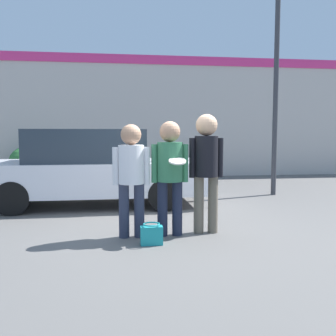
{
  "coord_description": "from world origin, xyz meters",
  "views": [
    {
      "loc": [
        -0.82,
        -5.6,
        1.5
      ],
      "look_at": [
        -0.05,
        -0.03,
        0.99
      ],
      "focal_mm": 40.0,
      "sensor_mm": 36.0,
      "label": 1
    }
  ],
  "objects_px": {
    "person_left": "(131,171)",
    "person_middle_with_frisbee": "(170,168)",
    "parked_car_near": "(91,168)",
    "shrub": "(27,164)",
    "street_lamp": "(288,37)",
    "person_right": "(206,162)",
    "handbag": "(152,234)"
  },
  "relations": [
    {
      "from": "person_right",
      "to": "shrub",
      "type": "height_order",
      "value": "person_right"
    },
    {
      "from": "person_left",
      "to": "shrub",
      "type": "distance_m",
      "value": 7.59
    },
    {
      "from": "street_lamp",
      "to": "handbag",
      "type": "height_order",
      "value": "street_lamp"
    },
    {
      "from": "person_right",
      "to": "parked_car_near",
      "type": "height_order",
      "value": "person_right"
    },
    {
      "from": "person_left",
      "to": "parked_car_near",
      "type": "bearing_deg",
      "value": 105.63
    },
    {
      "from": "person_left",
      "to": "person_right",
      "type": "xyz_separation_m",
      "value": [
        1.12,
        0.1,
        0.11
      ]
    },
    {
      "from": "shrub",
      "to": "street_lamp",
      "type": "bearing_deg",
      "value": -27.3
    },
    {
      "from": "person_left",
      "to": "person_middle_with_frisbee",
      "type": "distance_m",
      "value": 0.56
    },
    {
      "from": "person_middle_with_frisbee",
      "to": "person_right",
      "type": "relative_size",
      "value": 0.94
    },
    {
      "from": "street_lamp",
      "to": "shrub",
      "type": "height_order",
      "value": "street_lamp"
    },
    {
      "from": "person_middle_with_frisbee",
      "to": "person_right",
      "type": "bearing_deg",
      "value": 8.24
    },
    {
      "from": "person_left",
      "to": "parked_car_near",
      "type": "distance_m",
      "value": 2.76
    },
    {
      "from": "street_lamp",
      "to": "person_middle_with_frisbee",
      "type": "bearing_deg",
      "value": -134.86
    },
    {
      "from": "person_right",
      "to": "street_lamp",
      "type": "xyz_separation_m",
      "value": [
        2.78,
        3.28,
        2.74
      ]
    },
    {
      "from": "person_middle_with_frisbee",
      "to": "handbag",
      "type": "distance_m",
      "value": 1.02
    },
    {
      "from": "parked_car_near",
      "to": "street_lamp",
      "type": "bearing_deg",
      "value": 8.91
    },
    {
      "from": "parked_car_near",
      "to": "shrub",
      "type": "bearing_deg",
      "value": 117.96
    },
    {
      "from": "person_right",
      "to": "person_left",
      "type": "bearing_deg",
      "value": -174.93
    },
    {
      "from": "person_left",
      "to": "parked_car_near",
      "type": "xyz_separation_m",
      "value": [
        -0.74,
        2.65,
        -0.19
      ]
    },
    {
      "from": "person_middle_with_frisbee",
      "to": "handbag",
      "type": "xyz_separation_m",
      "value": [
        -0.31,
        -0.43,
        -0.87
      ]
    },
    {
      "from": "person_middle_with_frisbee",
      "to": "shrub",
      "type": "height_order",
      "value": "person_middle_with_frisbee"
    },
    {
      "from": "person_left",
      "to": "person_middle_with_frisbee",
      "type": "relative_size",
      "value": 0.97
    },
    {
      "from": "person_right",
      "to": "parked_car_near",
      "type": "xyz_separation_m",
      "value": [
        -1.87,
        2.55,
        -0.3
      ]
    },
    {
      "from": "shrub",
      "to": "handbag",
      "type": "relative_size",
      "value": 3.72
    },
    {
      "from": "person_middle_with_frisbee",
      "to": "handbag",
      "type": "relative_size",
      "value": 5.61
    },
    {
      "from": "person_left",
      "to": "person_right",
      "type": "relative_size",
      "value": 0.91
    },
    {
      "from": "person_left",
      "to": "shrub",
      "type": "bearing_deg",
      "value": 113.52
    },
    {
      "from": "street_lamp",
      "to": "person_right",
      "type": "bearing_deg",
      "value": -130.31
    },
    {
      "from": "person_middle_with_frisbee",
      "to": "shrub",
      "type": "xyz_separation_m",
      "value": [
        -3.59,
        6.93,
        -0.45
      ]
    },
    {
      "from": "person_left",
      "to": "street_lamp",
      "type": "bearing_deg",
      "value": 40.85
    },
    {
      "from": "person_right",
      "to": "handbag",
      "type": "xyz_separation_m",
      "value": [
        -0.87,
        -0.51,
        -0.94
      ]
    },
    {
      "from": "person_left",
      "to": "handbag",
      "type": "bearing_deg",
      "value": -58.55
    }
  ]
}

